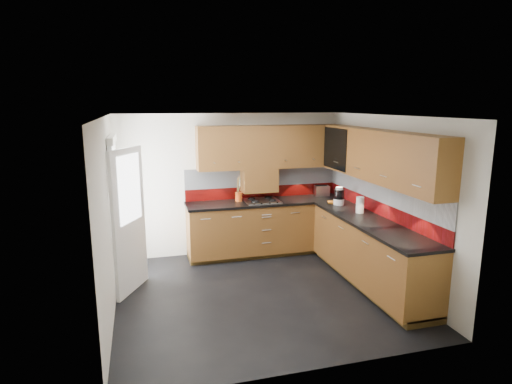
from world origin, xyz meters
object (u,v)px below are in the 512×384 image
object	(u,v)px
toaster	(322,191)
food_processor	(339,197)
utensil_pot	(239,195)
gas_hob	(262,201)

from	to	relation	value
toaster	food_processor	distance (m)	0.73
utensil_pot	food_processor	size ratio (longest dim) A/B	1.47
utensil_pot	toaster	distance (m)	1.54
gas_hob	toaster	xyz separation A→B (m)	(1.17, 0.18, 0.07)
toaster	food_processor	xyz separation A→B (m)	(-0.02, -0.73, 0.04)
gas_hob	toaster	world-z (taller)	toaster
gas_hob	utensil_pot	world-z (taller)	utensil_pot
gas_hob	food_processor	xyz separation A→B (m)	(1.15, -0.55, 0.12)
food_processor	gas_hob	bearing A→B (deg)	154.47
toaster	food_processor	world-z (taller)	food_processor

